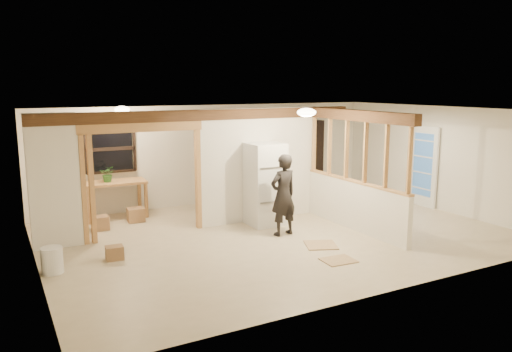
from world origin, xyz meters
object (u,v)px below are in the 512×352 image
shop_vac (74,216)px  bookshelf (305,157)px  work_table (116,200)px  woman (283,195)px  refrigerator (265,184)px

shop_vac → bookshelf: (6.25, 0.82, 0.69)m
work_table → shop_vac: size_ratio=2.06×
woman → work_table: woman is taller
refrigerator → work_table: (-2.74, 2.05, -0.46)m
refrigerator → shop_vac: refrigerator is taller
refrigerator → shop_vac: (-3.74, 1.40, -0.56)m
bookshelf → refrigerator: bearing=-138.4°
refrigerator → work_table: 3.45m
refrigerator → woman: refrigerator is taller
refrigerator → woman: 0.86m
woman → work_table: size_ratio=1.22×
refrigerator → shop_vac: bearing=159.5°
refrigerator → work_table: size_ratio=1.31×
refrigerator → bookshelf: 3.36m
woman → bookshelf: bookshelf is taller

